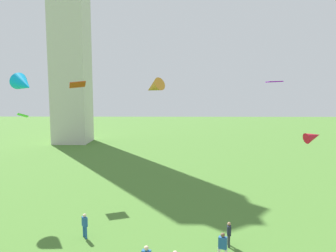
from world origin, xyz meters
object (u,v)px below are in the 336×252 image
Objects in this scene: kite_flying_2 at (313,137)px; person_1 at (223,246)px; monument_obelisk at (69,7)px; person_3 at (85,224)px; person_4 at (229,233)px; kite_flying_6 at (24,84)px; kite_flying_1 at (77,85)px; kite_flying_4 at (154,87)px; kite_flying_3 at (23,115)px; kite_flying_0 at (274,82)px.

person_1 is at bearing 117.50° from kite_flying_2.
kite_flying_2 is at bearing -49.46° from monument_obelisk.
person_4 is (9.76, -1.04, -0.05)m from person_3.
person_1 is 1.13× the size of person_4.
kite_flying_6 reaches higher than kite_flying_2.
kite_flying_4 is (7.76, 2.14, -0.24)m from kite_flying_1.
kite_flying_1 reaches higher than person_1.
person_3 is 18.51m from kite_flying_2.
monument_obelisk is 37.44m from kite_flying_6.
monument_obelisk reaches higher than person_1.
person_4 is 20.97m from kite_flying_1.
kite_flying_4 reaches higher than person_1.
kite_flying_3 is 11.72m from kite_flying_6.
person_4 is 0.56× the size of kite_flying_6.
kite_flying_0 is 0.49× the size of kite_flying_4.
kite_flying_3 is at bearing 71.61° from kite_flying_1.
kite_flying_2 is 16.90m from kite_flying_4.
kite_flying_0 reaches higher than person_4.
kite_flying_6 is (-15.97, 9.64, 9.68)m from person_1.
person_3 is at bearing 121.08° from kite_flying_3.
person_4 is 20.83m from kite_flying_6.
kite_flying_1 is (-12.78, 14.59, 9.76)m from person_1.
kite_flying_6 is (-3.19, -4.95, -0.08)m from kite_flying_1.
monument_obelisk is at bearing -95.58° from kite_flying_1.
person_3 is at bearing -71.14° from monument_obelisk.
person_3 is 17.22m from kite_flying_4.
person_1 is 12.07m from kite_flying_2.
monument_obelisk is 28.33× the size of person_1.
person_4 is at bearing -75.74° from kite_flying_6.
kite_flying_4 is at bearing -18.09° from kite_flying_6.
kite_flying_3 is (-2.03, -3.83, 7.83)m from person_3.
kite_flying_3 reaches higher than person_4.
kite_flying_1 is 8.06m from kite_flying_4.
kite_flying_4 is at bearing 130.02° from kite_flying_3.
kite_flying_3 is at bearing -65.37° from person_3.
kite_flying_1 reaches higher than kite_flying_2.
kite_flying_4 is 0.97× the size of kite_flying_6.
person_4 is 0.89× the size of kite_flying_1.
monument_obelisk is at bearing 36.04° from person_4.
kite_flying_0 reaches higher than kite_flying_3.
kite_flying_1 is 1.19× the size of kite_flying_2.
monument_obelisk is at bearing 161.39° from person_3.
person_1 is at bearing 165.79° from person_4.
person_4 is at bearing 54.66° from kite_flying_0.
kite_flying_0 is at bearing 12.76° from kite_flying_2.
kite_flying_1 is at bearing 6.19° from kite_flying_6.
person_4 is at bearing 112.14° from kite_flying_1.
kite_flying_6 is at bearing 70.75° from kite_flying_2.
kite_flying_1 reaches higher than person_3.
kite_flying_4 is at bearing -56.12° from monument_obelisk.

